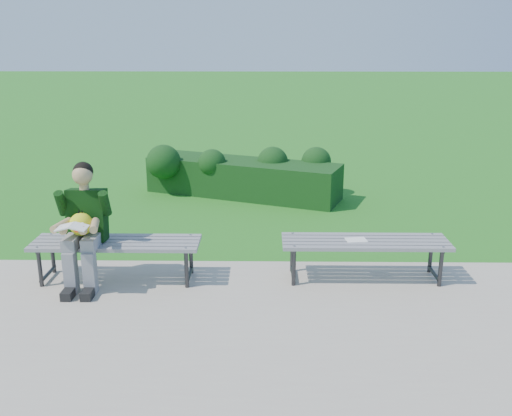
{
  "coord_description": "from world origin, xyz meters",
  "views": [
    {
      "loc": [
        0.07,
        -6.31,
        2.58
      ],
      "look_at": [
        -0.02,
        -0.3,
        0.77
      ],
      "focal_mm": 40.0,
      "sensor_mm": 36.0,
      "label": 1
    }
  ],
  "objects_px": {
    "bench_right": "(365,245)",
    "paper_sheet": "(356,240)",
    "bench_left": "(116,246)",
    "hedge": "(240,174)",
    "seated_boy": "(84,222)"
  },
  "relations": [
    {
      "from": "bench_left",
      "to": "hedge",
      "type": "bearing_deg",
      "value": 71.62
    },
    {
      "from": "hedge",
      "to": "paper_sheet",
      "type": "bearing_deg",
      "value": -68.3
    },
    {
      "from": "bench_right",
      "to": "paper_sheet",
      "type": "xyz_separation_m",
      "value": [
        -0.1,
        0.0,
        0.06
      ]
    },
    {
      "from": "bench_right",
      "to": "bench_left",
      "type": "bearing_deg",
      "value": -178.52
    },
    {
      "from": "hedge",
      "to": "bench_left",
      "type": "bearing_deg",
      "value": -108.38
    },
    {
      "from": "bench_left",
      "to": "seated_boy",
      "type": "bearing_deg",
      "value": -162.45
    },
    {
      "from": "seated_boy",
      "to": "paper_sheet",
      "type": "bearing_deg",
      "value": 3.25
    },
    {
      "from": "paper_sheet",
      "to": "bench_right",
      "type": "bearing_deg",
      "value": -0.0
    },
    {
      "from": "hedge",
      "to": "bench_right",
      "type": "distance_m",
      "value": 3.83
    },
    {
      "from": "bench_right",
      "to": "paper_sheet",
      "type": "height_order",
      "value": "bench_right"
    },
    {
      "from": "bench_right",
      "to": "paper_sheet",
      "type": "distance_m",
      "value": 0.12
    },
    {
      "from": "bench_left",
      "to": "bench_right",
      "type": "relative_size",
      "value": 1.0
    },
    {
      "from": "bench_left",
      "to": "bench_right",
      "type": "height_order",
      "value": "same"
    },
    {
      "from": "hedge",
      "to": "bench_right",
      "type": "bearing_deg",
      "value": -66.92
    },
    {
      "from": "hedge",
      "to": "bench_left",
      "type": "distance_m",
      "value": 3.79
    }
  ]
}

